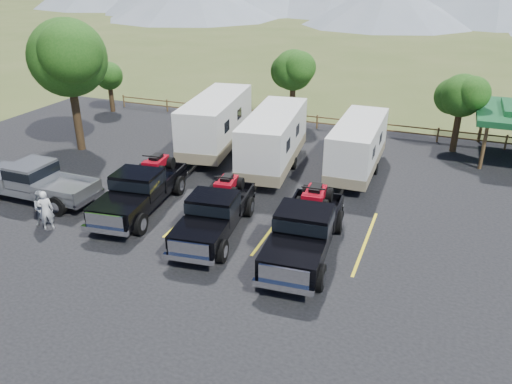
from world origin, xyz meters
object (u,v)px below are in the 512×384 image
(tree_big_nw, at_px, (68,58))
(trailer_center, at_px, (273,140))
(person_b, at_px, (42,208))
(trailer_right, at_px, (358,147))
(trailer_left, at_px, (216,124))
(person_a, at_px, (46,210))
(rig_left, at_px, (141,188))
(rig_right, at_px, (305,228))
(rig_center, at_px, (215,211))
(pickup_silver, at_px, (36,181))

(tree_big_nw, height_order, trailer_center, tree_big_nw)
(person_b, bearing_deg, trailer_right, -2.12)
(trailer_left, bearing_deg, person_a, -110.49)
(tree_big_nw, height_order, rig_left, tree_big_nw)
(tree_big_nw, relative_size, rig_left, 1.16)
(rig_left, relative_size, person_a, 3.78)
(trailer_right, bearing_deg, rig_right, -92.41)
(rig_center, bearing_deg, person_a, -168.16)
(rig_left, distance_m, rig_center, 4.25)
(rig_right, relative_size, person_b, 4.24)
(rig_left, bearing_deg, rig_center, -17.39)
(rig_center, distance_m, trailer_left, 10.28)
(rig_right, xyz_separation_m, person_b, (-11.29, -1.95, -0.27))
(rig_right, bearing_deg, person_a, -172.76)
(person_a, distance_m, person_b, 0.48)
(rig_center, bearing_deg, rig_left, 162.24)
(rig_right, relative_size, trailer_right, 0.82)
(person_b, bearing_deg, pickup_silver, 92.78)
(pickup_silver, bearing_deg, trailer_center, 130.74)
(person_b, bearing_deg, rig_right, -35.55)
(pickup_silver, distance_m, person_b, 2.82)
(person_a, relative_size, person_b, 1.10)
(tree_big_nw, relative_size, rig_right, 1.14)
(tree_big_nw, height_order, rig_center, tree_big_nw)
(rig_center, height_order, trailer_center, trailer_center)
(trailer_right, height_order, pickup_silver, trailer_right)
(tree_big_nw, height_order, person_b, tree_big_nw)
(pickup_silver, bearing_deg, rig_left, 101.11)
(rig_center, bearing_deg, trailer_right, 57.03)
(person_a, xyz_separation_m, person_b, (-0.41, 0.24, -0.08))
(person_a, bearing_deg, pickup_silver, -80.33)
(tree_big_nw, distance_m, person_a, 11.48)
(rig_center, bearing_deg, trailer_left, 108.22)
(tree_big_nw, bearing_deg, trailer_left, 18.65)
(trailer_left, bearing_deg, tree_big_nw, -169.54)
(tree_big_nw, height_order, rig_right, tree_big_nw)
(trailer_right, relative_size, pickup_silver, 1.32)
(trailer_left, height_order, person_a, trailer_left)
(person_b, bearing_deg, trailer_center, 8.74)
(rig_right, bearing_deg, rig_center, 173.33)
(trailer_center, relative_size, trailer_right, 1.11)
(trailer_right, bearing_deg, rig_center, -116.51)
(tree_big_nw, xyz_separation_m, rig_right, (16.40, -6.73, -4.47))
(trailer_center, distance_m, person_b, 12.21)
(trailer_center, distance_m, trailer_right, 4.56)
(rig_left, distance_m, person_b, 4.30)
(rig_right, relative_size, trailer_center, 0.74)
(trailer_center, relative_size, person_a, 5.22)
(rig_center, height_order, person_b, rig_center)
(tree_big_nw, xyz_separation_m, trailer_right, (16.69, 2.21, -4.03))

